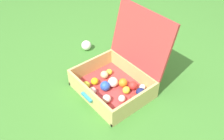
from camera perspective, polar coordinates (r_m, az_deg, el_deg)
The scene contains 3 objects.
ground_plane at distance 1.85m, azimuth 1.80°, elevation -6.32°, with size 16.00×16.00×0.00m, color #3D7A2D.
open_suitcase at distance 1.84m, azimuth 1.73°, elevation -1.26°, with size 0.54×0.57×0.58m.
stray_ball_on_grass at distance 2.30m, azimuth -5.96°, elevation 5.71°, with size 0.09×0.09×0.09m, color white.
Camera 1 is at (0.95, -0.85, 1.34)m, focal length 39.43 mm.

